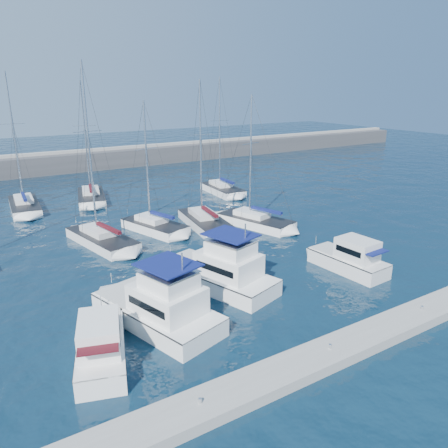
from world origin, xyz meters
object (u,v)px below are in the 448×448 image
sailboat_back_a (25,206)px  sailboat_back_c (222,189)px  motor_yacht_port_outer (101,346)px  motor_yacht_port_inner (161,308)px  motor_yacht_stbd_inner (221,272)px  sailboat_mid_e (255,221)px  sailboat_mid_b (102,239)px  sailboat_mid_d (205,221)px  motor_yacht_stbd_outer (351,260)px  sailboat_mid_c (155,226)px  sailboat_back_b (91,197)px

sailboat_back_a → sailboat_back_c: size_ratio=1.03×
motor_yacht_port_outer → sailboat_back_c: 38.49m
motor_yacht_port_inner → motor_yacht_stbd_inner: bearing=7.5°
sailboat_mid_e → sailboat_mid_b: bearing=151.6°
motor_yacht_port_outer → sailboat_back_c: size_ratio=0.46×
sailboat_mid_d → sailboat_mid_e: (4.56, -2.72, -0.01)m
sailboat_back_a → sailboat_back_c: (24.22, -5.19, 0.01)m
motor_yacht_stbd_inner → motor_yacht_stbd_outer: motor_yacht_stbd_inner is taller
motor_yacht_port_outer → motor_yacht_stbd_inner: size_ratio=0.73×
motor_yacht_port_inner → sailboat_mid_b: bearing=69.7°
motor_yacht_stbd_inner → sailboat_mid_b: bearing=92.5°
sailboat_mid_b → sailboat_mid_d: 10.79m
motor_yacht_stbd_outer → sailboat_mid_d: size_ratio=0.43×
sailboat_mid_c → sailboat_back_b: sailboat_back_b is taller
sailboat_mid_b → motor_yacht_port_outer: bearing=-118.4°
sailboat_back_a → sailboat_back_b: 7.90m
motor_yacht_stbd_outer → sailboat_mid_c: bearing=114.1°
motor_yacht_port_inner → motor_yacht_stbd_inner: (5.92, 2.57, 0.00)m
sailboat_mid_d → motor_yacht_stbd_outer: bearing=-67.4°
motor_yacht_port_inner → sailboat_back_c: bearing=35.9°
motor_yacht_port_outer → sailboat_back_c: bearing=66.3°
sailboat_mid_d → sailboat_mid_c: bearing=174.5°
motor_yacht_stbd_outer → motor_yacht_stbd_inner: bearing=159.7°
motor_yacht_port_outer → sailboat_mid_e: 25.49m
sailboat_mid_b → sailboat_mid_d: (10.78, -0.29, -0.02)m
motor_yacht_port_inner → sailboat_back_a: bearing=79.3°
motor_yacht_stbd_outer → sailboat_back_b: sailboat_back_b is taller
motor_yacht_stbd_inner → sailboat_mid_d: 14.46m
motor_yacht_stbd_inner → sailboat_back_a: bearing=89.8°
sailboat_back_b → motor_yacht_stbd_outer: bearing=-57.6°
motor_yacht_stbd_inner → sailboat_mid_d: sailboat_mid_d is taller
sailboat_mid_d → sailboat_back_c: size_ratio=0.97×
motor_yacht_port_outer → motor_yacht_stbd_outer: bearing=21.5°
sailboat_mid_b → sailboat_mid_e: bearing=-22.4°
sailboat_back_a → sailboat_back_b: sailboat_back_a is taller
motor_yacht_stbd_outer → sailboat_mid_e: bearing=84.3°
motor_yacht_stbd_outer → sailboat_back_c: 28.00m
motor_yacht_stbd_outer → sailboat_back_c: bearing=75.7°
sailboat_mid_c → motor_yacht_port_inner: bearing=-129.5°
sailboat_back_b → sailboat_back_a: bearing=-165.1°
motor_yacht_stbd_outer → sailboat_mid_e: (0.45, 13.42, -0.43)m
sailboat_mid_c → sailboat_mid_d: (5.10, -1.25, 0.00)m
sailboat_back_c → motor_yacht_stbd_outer: bearing=-97.0°
motor_yacht_stbd_inner → sailboat_back_c: (15.29, 24.51, -0.60)m
motor_yacht_port_inner → sailboat_mid_c: (6.88, 16.94, -0.62)m
motor_yacht_port_inner → sailboat_back_b: bearing=65.4°
motor_yacht_stbd_inner → sailboat_back_b: 29.90m
motor_yacht_stbd_outer → sailboat_back_c: (5.13, 27.52, -0.41)m
sailboat_mid_c → motor_yacht_port_outer: bearing=-138.1°
sailboat_mid_e → sailboat_back_a: size_ratio=0.85×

